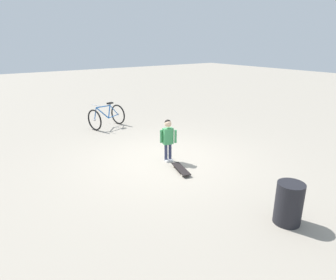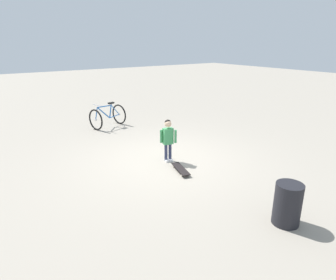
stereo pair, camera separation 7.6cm
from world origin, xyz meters
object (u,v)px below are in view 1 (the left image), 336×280
object	(u,v)px
child_person	(168,136)
trash_bin	(289,203)
bicycle_near	(107,116)
skateboard	(181,169)

from	to	relation	value
child_person	trash_bin	distance (m)	3.28
bicycle_near	child_person	bearing A→B (deg)	-90.42
bicycle_near	trash_bin	bearing A→B (deg)	-89.52
skateboard	child_person	bearing A→B (deg)	80.32
child_person	trash_bin	xyz separation A→B (m)	(0.09, -3.27, -0.30)
skateboard	bicycle_near	size ratio (longest dim) A/B	0.64
child_person	skateboard	world-z (taller)	child_person
bicycle_near	trash_bin	distance (m)	6.98
skateboard	trash_bin	world-z (taller)	trash_bin
skateboard	trash_bin	size ratio (longest dim) A/B	1.09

